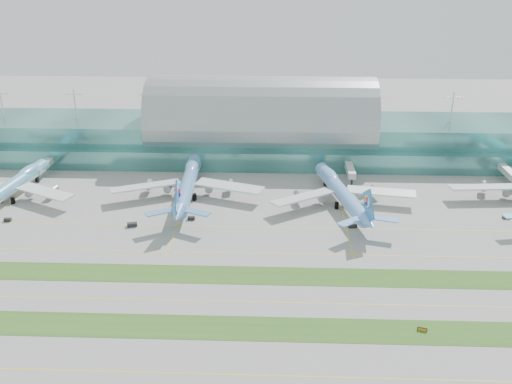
{
  "coord_description": "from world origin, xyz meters",
  "views": [
    {
      "loc": [
        8.4,
        -166.29,
        99.89
      ],
      "look_at": [
        0.0,
        55.0,
        9.0
      ],
      "focal_mm": 40.0,
      "sensor_mm": 36.0,
      "label": 1
    }
  ],
  "objects_px": {
    "airliner_b": "(188,183)",
    "terminal": "(261,131)",
    "airliner_a": "(10,186)",
    "airliner_c": "(341,191)",
    "taxiway_sign_east": "(422,329)"
  },
  "relations": [
    {
      "from": "airliner_c",
      "to": "taxiway_sign_east",
      "type": "relative_size",
      "value": 26.72
    },
    {
      "from": "airliner_b",
      "to": "taxiway_sign_east",
      "type": "xyz_separation_m",
      "value": [
        82.48,
        -97.98,
        -6.08
      ]
    },
    {
      "from": "airliner_a",
      "to": "airliner_b",
      "type": "distance_m",
      "value": 78.73
    },
    {
      "from": "airliner_a",
      "to": "airliner_b",
      "type": "height_order",
      "value": "airliner_b"
    },
    {
      "from": "airliner_a",
      "to": "taxiway_sign_east",
      "type": "distance_m",
      "value": 185.19
    },
    {
      "from": "airliner_b",
      "to": "terminal",
      "type": "bearing_deg",
      "value": 59.52
    },
    {
      "from": "terminal",
      "to": "taxiway_sign_east",
      "type": "relative_size",
      "value": 123.39
    },
    {
      "from": "terminal",
      "to": "airliner_a",
      "type": "distance_m",
      "value": 127.57
    },
    {
      "from": "airliner_a",
      "to": "airliner_c",
      "type": "height_order",
      "value": "airliner_c"
    },
    {
      "from": "airliner_c",
      "to": "terminal",
      "type": "bearing_deg",
      "value": 107.38
    },
    {
      "from": "airliner_a",
      "to": "airliner_c",
      "type": "distance_m",
      "value": 146.24
    },
    {
      "from": "airliner_a",
      "to": "taxiway_sign_east",
      "type": "xyz_separation_m",
      "value": [
        160.94,
        -91.44,
        -5.67
      ]
    },
    {
      "from": "airliner_a",
      "to": "airliner_c",
      "type": "xyz_separation_m",
      "value": [
        146.24,
        0.1,
        0.04
      ]
    },
    {
      "from": "terminal",
      "to": "airliner_a",
      "type": "bearing_deg",
      "value": -149.47
    },
    {
      "from": "terminal",
      "to": "airliner_a",
      "type": "xyz_separation_m",
      "value": [
        -109.67,
        -64.67,
        -7.97
      ]
    }
  ]
}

